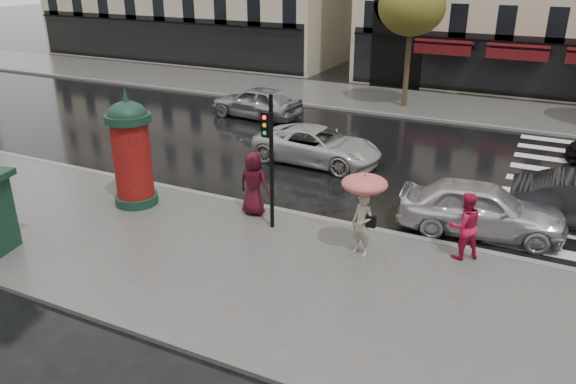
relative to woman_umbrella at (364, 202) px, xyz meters
The scene contains 15 objects.
ground 2.56m from the woman_umbrella, 134.23° to the right, with size 160.00×160.00×0.00m, color black.
near_sidewalk 2.83m from the woman_umbrella, 125.66° to the right, with size 90.00×7.00×0.12m, color #474744.
far_sidewalk 17.72m from the woman_umbrella, 94.44° to the left, with size 90.00×6.00×0.12m, color #474744.
near_kerb 2.63m from the woman_umbrella, 130.53° to the left, with size 90.00×0.25×0.14m, color slate.
far_kerb 14.75m from the woman_umbrella, 95.34° to the left, with size 90.00×0.25×0.14m, color slate.
zebra_crossing 9.56m from the woman_umbrella, 60.52° to the left, with size 3.60×11.75×0.01m, color silver.
tree_far_left 17.30m from the woman_umbrella, 101.46° to the left, with size 3.40×3.40×6.64m.
woman_umbrella is the anchor object (origin of this frame).
woman_red 2.71m from the woman_umbrella, 22.15° to the left, with size 0.90×0.70×1.85m, color #B9163B.
man_burgundy 4.01m from the woman_umbrella, 165.47° to the left, with size 0.98×0.63×2.00m, color #440D19.
morris_column 7.67m from the woman_umbrella, behind, with size 1.41×1.41×3.80m.
traffic_light 3.06m from the woman_umbrella, behind, with size 0.27×0.38×3.98m.
car_silver 4.01m from the woman_umbrella, 48.15° to the left, with size 1.89×4.71×1.60m, color silver.
car_white 7.74m from the woman_umbrella, 122.22° to the left, with size 2.33×5.06×1.41m, color #B9B9B9.
car_far_silver 14.79m from the woman_umbrella, 130.02° to the left, with size 1.91×4.74×1.62m, color #9E9EA3.
Camera 1 is at (5.48, -11.43, 7.50)m, focal length 35.00 mm.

